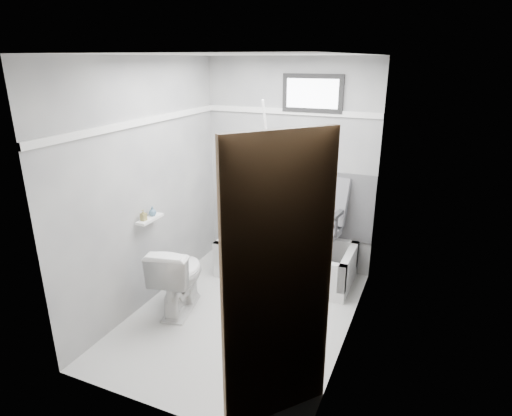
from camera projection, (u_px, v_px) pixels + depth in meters
The scene contains 19 objects.
floor at pixel (242, 315), 4.17m from camera, with size 2.60×2.60×0.00m, color silver.
ceiling at pixel (238, 54), 3.37m from camera, with size 2.60×2.60×0.00m, color silver.
wall_back at pixel (289, 166), 4.90m from camera, with size 2.00×0.02×2.40m, color slate.
wall_front at pixel (151, 259), 2.65m from camera, with size 2.00×0.02×2.40m, color slate.
wall_left at pixel (147, 186), 4.15m from camera, with size 0.02×2.60×2.40m, color slate.
wall_right at pixel (354, 214), 3.40m from camera, with size 0.02×2.60×2.40m, color slate.
bathtub at pixel (286, 259), 4.86m from camera, with size 1.50×0.70×0.42m, color silver, non-canonical shape.
office_chair at pixel (313, 227), 4.66m from camera, with size 0.60×0.60×1.04m, color #5B5B5F, non-canonical shape.
toilet at pixel (179, 277), 4.18m from camera, with size 0.40×0.72×0.70m, color white.
door at pixel (302, 321), 2.36m from camera, with size 0.78×0.78×2.00m, color brown, non-canonical shape.
window at pixel (313, 93), 4.52m from camera, with size 0.66×0.04×0.40m, color black, non-canonical shape.
backerboard at pixel (308, 202), 4.93m from camera, with size 1.50×0.02×0.78m, color #4C4C4F.
trim_back at pixel (290, 111), 4.68m from camera, with size 2.00×0.02×0.06m, color white.
trim_left at pixel (143, 122), 3.93m from camera, with size 0.02×2.60×0.06m, color white.
pole at pixel (272, 183), 4.78m from camera, with size 0.02×0.02×1.95m, color white.
shelf at pixel (150, 219), 4.14m from camera, with size 0.10×0.32×0.03m, color white.
soap_bottle_a at pixel (143, 215), 4.05m from camera, with size 0.05×0.05×0.11m, color olive.
soap_bottle_b at pixel (152, 211), 4.18m from camera, with size 0.07×0.07×0.10m, color slate.
faucet at pixel (271, 218), 5.16m from camera, with size 0.26×0.10×0.16m, color silver, non-canonical shape.
Camera 1 is at (1.55, -3.24, 2.37)m, focal length 30.00 mm.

